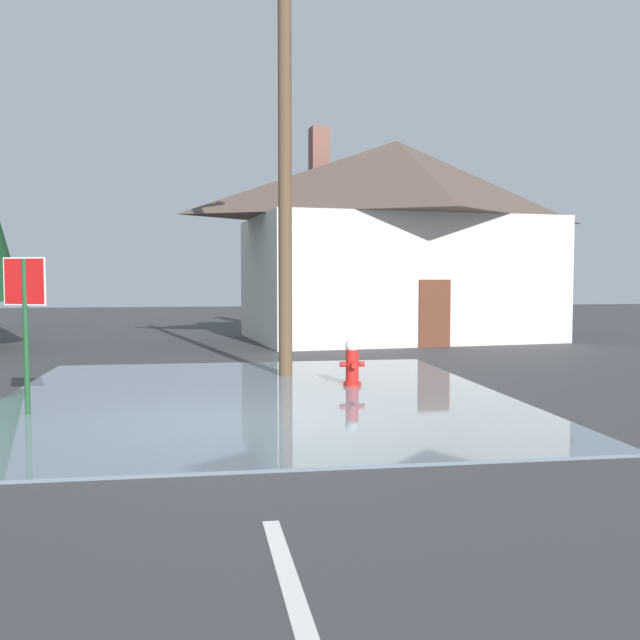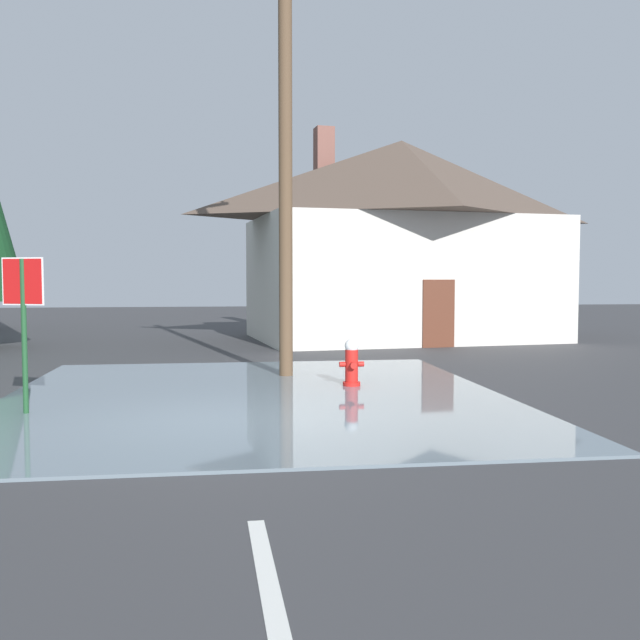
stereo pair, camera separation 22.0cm
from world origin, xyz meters
name	(u,v)px [view 1 (the left image)]	position (x,y,z in m)	size (l,w,h in m)	color
ground_plane	(230,426)	(0.00, 0.00, -0.05)	(80.00, 80.00, 0.10)	#38383A
flood_puddle	(257,396)	(0.50, 2.06, 0.02)	(8.47, 9.39, 0.04)	slate
lane_stop_bar	(220,450)	(-0.16, -1.57, 0.00)	(3.21, 0.30, 0.01)	silver
lane_center_stripe	(292,590)	(0.27, -5.43, 0.00)	(2.67, 0.14, 0.01)	silver
stop_sign_near	(25,304)	(-2.96, 0.90, 1.68)	(0.66, 0.29, 2.36)	#1E4C28
fire_hydrant	(352,364)	(2.34, 2.86, 0.45)	(0.46, 0.40, 0.92)	red
utility_pole	(285,144)	(1.24, 4.38, 4.76)	(1.60, 0.28, 9.16)	brown
house	(396,237)	(5.84, 12.95, 3.42)	(10.96, 7.76, 7.11)	beige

